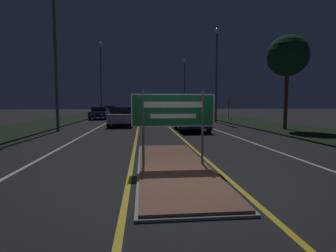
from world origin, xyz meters
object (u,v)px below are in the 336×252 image
object	(u,v)px
car_approaching_2	(110,110)
streetlight_left_near	(54,29)
streetlight_right_far	(185,80)
warning_sign	(229,107)
car_receding_1	(201,113)
car_approaching_0	(122,116)
car_receding_0	(191,119)
highway_sign	(173,113)
car_approaching_1	(100,113)
streetlight_left_far	(101,67)
streetlight_right_near	(217,64)

from	to	relation	value
car_approaching_2	streetlight_left_near	bearing A→B (deg)	-91.07
streetlight_right_far	warning_sign	bearing A→B (deg)	-80.51
car_receding_1	car_approaching_0	world-z (taller)	car_approaching_0
car_receding_0	highway_sign	bearing A→B (deg)	-103.57
car_approaching_1	warning_sign	xyz separation A→B (m)	(14.71, -1.98, 0.72)
car_receding_0	car_approaching_1	xyz separation A→B (m)	(-8.13, 14.01, -0.04)
highway_sign	car_receding_0	bearing A→B (deg)	76.43
streetlight_left_far	car_approaching_0	world-z (taller)	streetlight_left_far
streetlight_right_near	streetlight_right_far	bearing A→B (deg)	89.76
car_approaching_1	car_approaching_2	distance (m)	10.64
streetlight_left_near	streetlight_right_far	world-z (taller)	streetlight_left_near
streetlight_left_near	streetlight_right_far	size ratio (longest dim) A/B	1.12
streetlight_right_near	streetlight_left_far	bearing A→B (deg)	141.60
highway_sign	car_approaching_2	world-z (taller)	highway_sign
streetlight_right_far	streetlight_left_far	bearing A→B (deg)	-141.40
highway_sign	car_approaching_0	bearing A→B (deg)	100.06
streetlight_left_near	streetlight_right_near	world-z (taller)	streetlight_left_near
streetlight_right_far	car_receding_0	size ratio (longest dim) A/B	2.23
car_approaching_0	warning_sign	xyz separation A→B (m)	(11.49, 7.50, 0.65)
highway_sign	car_receding_0	distance (m)	10.12
car_receding_0	car_approaching_1	distance (m)	16.20
streetlight_right_near	warning_sign	bearing A→B (deg)	57.50
car_receding_1	warning_sign	distance (m)	3.42
highway_sign	car_approaching_2	distance (m)	34.97
streetlight_right_far	car_approaching_1	world-z (taller)	streetlight_right_far
car_receding_0	car_approaching_1	world-z (taller)	car_receding_0
car_receding_1	car_approaching_0	bearing A→B (deg)	-139.66
car_receding_0	car_receding_1	bearing A→B (deg)	74.07
car_approaching_1	streetlight_left_far	bearing A→B (deg)	95.71
streetlight_right_near	car_receding_0	world-z (taller)	streetlight_right_near
streetlight_right_far	car_approaching_0	size ratio (longest dim) A/B	1.94
streetlight_right_far	car_approaching_2	size ratio (longest dim) A/B	1.92
car_approaching_1	warning_sign	size ratio (longest dim) A/B	2.00
highway_sign	streetlight_right_far	world-z (taller)	streetlight_right_far
streetlight_right_near	car_receding_1	world-z (taller)	streetlight_right_near
warning_sign	car_receding_0	bearing A→B (deg)	-118.67
streetlight_right_near	car_approaching_2	size ratio (longest dim) A/B	1.86
streetlight_right_near	car_receding_0	size ratio (longest dim) A/B	2.16
highway_sign	streetlight_right_far	distance (m)	38.17
streetlight_left_near	car_approaching_0	xyz separation A→B (m)	(3.81, 3.94, -5.72)
car_receding_0	car_receding_1	size ratio (longest dim) A/B	0.90
car_receding_1	car_approaching_0	size ratio (longest dim) A/B	0.96
streetlight_left_near	streetlight_left_far	xyz separation A→B (m)	(0.23, 17.04, -0.09)
streetlight_left_near	car_receding_1	world-z (taller)	streetlight_left_near
streetlight_left_near	car_approaching_0	size ratio (longest dim) A/B	2.18
car_receding_1	streetlight_right_far	bearing A→B (deg)	87.51
car_receding_0	car_receding_1	xyz separation A→B (m)	(3.28, 11.48, 0.00)
car_approaching_1	warning_sign	world-z (taller)	warning_sign
highway_sign	streetlight_right_near	distance (m)	19.13
car_approaching_0	warning_sign	bearing A→B (deg)	33.15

